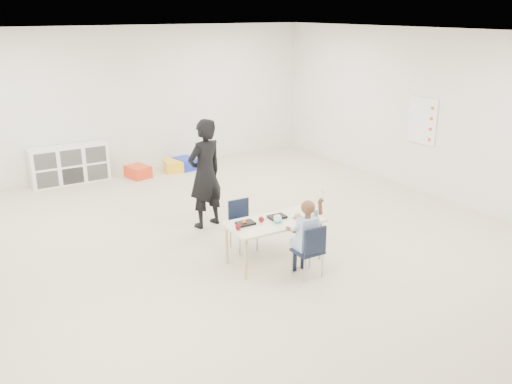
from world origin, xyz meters
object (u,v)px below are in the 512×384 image
table (274,241)px  adult (205,174)px  child (308,235)px  cubby_shelf (70,164)px  chair_near (308,250)px

table → adult: bearing=98.3°
child → cubby_shelf: child is taller
chair_near → cubby_shelf: bearing=107.5°
table → chair_near: size_ratio=1.84×
table → adult: 1.65m
table → adult: (-0.18, 1.55, 0.53)m
cubby_shelf → adult: 3.48m
child → adult: size_ratio=0.65×
chair_near → child: 0.19m
child → cubby_shelf: (-1.52, 5.31, -0.18)m
adult → chair_near: bearing=85.1°
chair_near → cubby_shelf: 5.52m
chair_near → adult: (-0.32, 2.08, 0.47)m
child → adult: bearing=100.3°
chair_near → adult: size_ratio=0.41×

